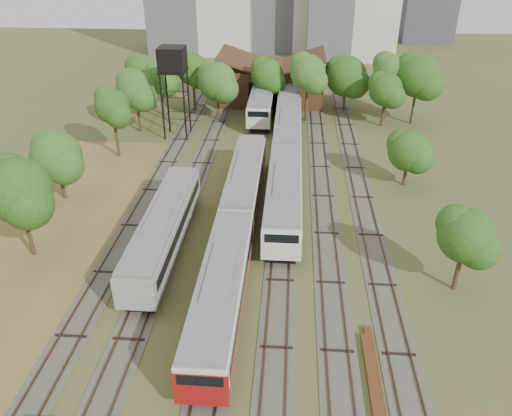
{
  "coord_description": "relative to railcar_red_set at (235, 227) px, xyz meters",
  "views": [
    {
      "loc": [
        2.47,
        -21.11,
        24.3
      ],
      "look_at": [
        -0.44,
        17.56,
        2.5
      ],
      "focal_mm": 35.0,
      "sensor_mm": 36.0,
      "label": 1
    }
  ],
  "objects": [
    {
      "name": "ground",
      "position": [
        2.0,
        -14.85,
        -2.05
      ],
      "size": [
        240.0,
        240.0,
        0.0
      ],
      "primitive_type": "plane",
      "color": "#475123",
      "rests_on": "ground"
    },
    {
      "name": "dry_grass_patch",
      "position": [
        -16.0,
        -6.85,
        -2.03
      ],
      "size": [
        14.0,
        60.0,
        0.04
      ],
      "primitive_type": "cube",
      "color": "brown",
      "rests_on": "ground"
    },
    {
      "name": "tracks",
      "position": [
        1.33,
        10.15,
        -2.01
      ],
      "size": [
        24.6,
        80.0,
        0.19
      ],
      "color": "#4C473D",
      "rests_on": "ground"
    },
    {
      "name": "railcar_red_set",
      "position": [
        0.0,
        0.0,
        0.0
      ],
      "size": [
        3.13,
        34.58,
        3.87
      ],
      "color": "black",
      "rests_on": "ground"
    },
    {
      "name": "railcar_green_set",
      "position": [
        4.0,
        23.08,
        0.11
      ],
      "size": [
        3.29,
        52.08,
        4.07
      ],
      "color": "black",
      "rests_on": "ground"
    },
    {
      "name": "railcar_rear",
      "position": [
        0.0,
        35.03,
        0.09
      ],
      "size": [
        3.26,
        16.08,
        4.04
      ],
      "color": "black",
      "rests_on": "ground"
    },
    {
      "name": "old_grey_coach",
      "position": [
        -6.0,
        -0.66,
        -0.0
      ],
      "size": [
        3.03,
        18.0,
        3.75
      ],
      "color": "black",
      "rests_on": "ground"
    },
    {
      "name": "water_tower",
      "position": [
        -10.68,
        26.21,
        7.71
      ],
      "size": [
        3.35,
        3.35,
        11.57
      ],
      "color": "black",
      "rests_on": "ground"
    },
    {
      "name": "rail_pile_near",
      "position": [
        10.0,
        -15.22,
        -1.88
      ],
      "size": [
        0.66,
        9.94,
        0.33
      ],
      "primitive_type": "cube",
      "color": "#5A3419",
      "rests_on": "ground"
    },
    {
      "name": "rail_pile_far",
      "position": [
        10.2,
        -13.53,
        -1.91
      ],
      "size": [
        0.52,
        8.32,
        0.27
      ],
      "primitive_type": "cube",
      "color": "#5A3419",
      "rests_on": "ground"
    },
    {
      "name": "maintenance_shed",
      "position": [
        1.0,
        43.13,
        0.87
      ],
      "size": [
        16.45,
        11.55,
        7.58
      ],
      "color": "#3B2415",
      "rests_on": "ground"
    },
    {
      "name": "tree_band_left",
      "position": [
        -17.48,
        8.33,
        3.59
      ],
      "size": [
        8.53,
        62.79,
        8.88
      ],
      "color": "#382616",
      "rests_on": "ground"
    },
    {
      "name": "tree_band_far",
      "position": [
        5.1,
        34.99,
        4.05
      ],
      "size": [
        41.43,
        10.92,
        9.7
      ],
      "color": "#382616",
      "rests_on": "ground"
    },
    {
      "name": "tree_band_right",
      "position": [
        17.07,
        15.53,
        2.62
      ],
      "size": [
        4.84,
        40.82,
        7.48
      ],
      "color": "#382616",
      "rests_on": "ground"
    }
  ]
}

